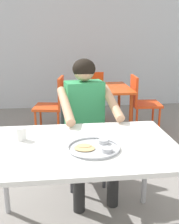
{
  "coord_description": "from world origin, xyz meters",
  "views": [
    {
      "loc": [
        -0.04,
        -1.59,
        1.47
      ],
      "look_at": [
        0.18,
        0.34,
        0.9
      ],
      "focal_mm": 43.73,
      "sensor_mm": 36.0,
      "label": 1
    }
  ],
  "objects": [
    {
      "name": "back_wall",
      "position": [
        0.0,
        3.86,
        1.7
      ],
      "size": [
        12.0,
        0.12,
        3.4
      ],
      "primitive_type": "cube",
      "color": "silver",
      "rests_on": "ground"
    },
    {
      "name": "drinking_cup",
      "position": [
        -0.3,
        0.21,
        0.8
      ],
      "size": [
        0.07,
        0.07,
        0.09
      ],
      "color": "white",
      "rests_on": "table_foreground"
    },
    {
      "name": "diner_foreground",
      "position": [
        0.21,
        0.73,
        0.74
      ],
      "size": [
        0.55,
        0.59,
        1.24
      ],
      "color": "#262626",
      "rests_on": "ground"
    },
    {
      "name": "chair_red_far",
      "position": [
        0.52,
        2.88,
        0.49
      ],
      "size": [
        0.4,
        0.45,
        0.85
      ],
      "color": "#EF5019",
      "rests_on": "ground"
    },
    {
      "name": "chair_red_right",
      "position": [
        1.17,
        2.22,
        0.5
      ],
      "size": [
        0.44,
        0.44,
        0.86
      ],
      "color": "#F04619",
      "rests_on": "ground"
    },
    {
      "name": "thali_tray",
      "position": [
        0.18,
        0.0,
        0.76
      ],
      "size": [
        0.34,
        0.34,
        0.03
      ],
      "color": "#B7BABF",
      "rests_on": "table_foreground"
    },
    {
      "name": "table_foreground",
      "position": [
        0.09,
        0.09,
        0.68
      ],
      "size": [
        1.3,
        0.86,
        0.75
      ],
      "color": "white",
      "rests_on": "ground"
    },
    {
      "name": "table_background_red",
      "position": [
        0.52,
        2.21,
        0.63
      ],
      "size": [
        0.92,
        0.83,
        0.71
      ],
      "color": "#E04C19",
      "rests_on": "ground"
    },
    {
      "name": "chair_foreground",
      "position": [
        0.18,
        0.95,
        0.52
      ],
      "size": [
        0.46,
        0.46,
        0.9
      ],
      "color": "#3F3F44",
      "rests_on": "ground"
    },
    {
      "name": "chair_red_left",
      "position": [
        -0.1,
        2.25,
        0.49
      ],
      "size": [
        0.47,
        0.47,
        0.86
      ],
      "color": "#D3471A",
      "rests_on": "ground"
    }
  ]
}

